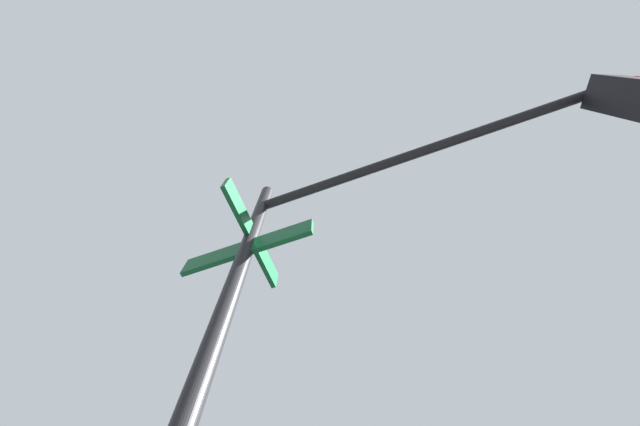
{
  "coord_description": "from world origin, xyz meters",
  "views": [
    {
      "loc": [
        -5.19,
        -6.51,
        1.37
      ],
      "look_at": [
        -6.19,
        -6.47,
        3.54
      ],
      "focal_mm": 20.6,
      "sensor_mm": 36.0,
      "label": 1
    }
  ],
  "objects": [
    {
      "name": "traffic_signal_near",
      "position": [
        -6.09,
        -5.62,
        3.64
      ],
      "size": [
        1.82,
        3.67,
        5.08
      ],
      "color": "black",
      "rests_on": "ground_plane"
    }
  ]
}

